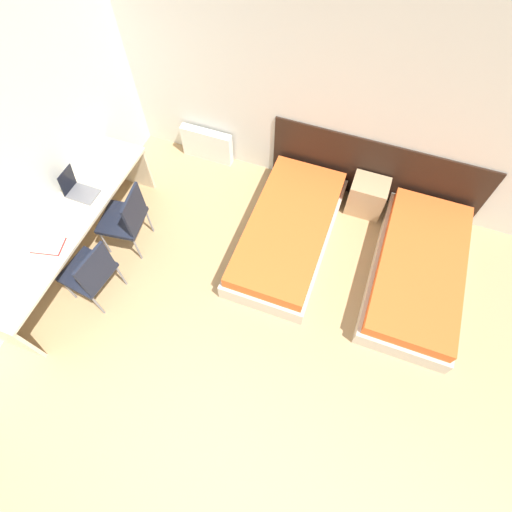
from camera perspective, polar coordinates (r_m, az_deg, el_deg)
name	(u,v)px	position (r m, az deg, el deg)	size (l,w,h in m)	color
ground_plane	(178,467)	(4.24, -11.03, -27.50)	(20.00, 20.00, 0.00)	tan
wall_back	(311,91)	(4.74, 7.83, 22.31)	(5.60, 0.05, 2.70)	silver
wall_left	(23,158)	(4.55, -30.29, 12.01)	(0.05, 4.78, 2.70)	silver
headboard_panel	(375,172)	(5.25, 16.63, 11.40)	(2.63, 0.03, 0.92)	black
bed_near_window	(288,232)	(4.83, 4.58, 3.45)	(0.98, 2.01, 0.39)	beige
bed_near_door	(418,271)	(4.89, 22.09, -2.02)	(0.98, 2.01, 0.39)	beige
nightstand	(367,196)	(5.26, 15.57, 8.23)	(0.44, 0.36, 0.48)	tan
radiator	(207,145)	(5.73, -6.99, 15.48)	(0.71, 0.12, 0.47)	silver
desk	(70,228)	(4.81, -24.98, 3.64)	(0.56, 2.50, 0.72)	beige
chair_near_laptop	(126,218)	(4.76, -18.06, 5.24)	(0.52, 0.52, 0.93)	black
chair_near_notebook	(90,272)	(4.50, -22.57, -2.09)	(0.52, 0.52, 0.93)	black
laptop	(78,189)	(4.84, -24.12, 8.71)	(0.33, 0.23, 0.33)	slate
open_notebook	(48,245)	(4.59, -27.55, 1.40)	(0.35, 0.28, 0.02)	#B21E1E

